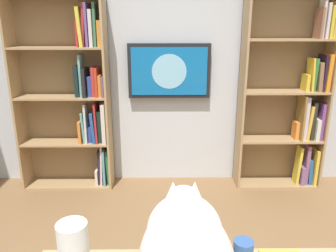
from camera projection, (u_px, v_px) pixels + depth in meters
wall_back at (173, 58)px, 3.42m from camera, size 4.52×0.06×2.70m
bookshelf_left at (294, 97)px, 3.39m from camera, size 0.88×0.28×2.06m
bookshelf_right at (75, 96)px, 3.36m from camera, size 0.94×0.28×1.96m
wall_mounted_tv at (169, 71)px, 3.38m from camera, size 0.84×0.07×0.55m
coffee_mug at (243, 251)px, 1.32m from camera, size 0.08×0.08×0.10m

